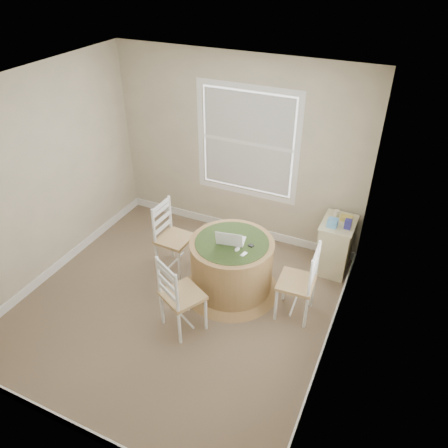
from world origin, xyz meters
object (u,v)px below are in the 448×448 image
at_px(corner_chest, 335,245).
at_px(chair_right, 296,282).
at_px(laptop, 231,240).
at_px(round_table, 232,264).
at_px(chair_near, 183,295).
at_px(chair_left, 175,239).

bearing_deg(corner_chest, chair_right, -101.91).
height_order(chair_right, laptop, chair_right).
distance_m(round_table, laptop, 0.36).
distance_m(chair_near, chair_right, 1.29).
relative_size(chair_near, chair_right, 1.00).
relative_size(chair_left, chair_near, 1.00).
height_order(round_table, chair_near, chair_near).
distance_m(chair_left, chair_right, 1.69).
relative_size(chair_near, corner_chest, 1.29).
xyz_separation_m(round_table, chair_near, (-0.23, -0.80, 0.08)).
xyz_separation_m(round_table, corner_chest, (1.06, 0.95, -0.03)).
relative_size(chair_right, corner_chest, 1.29).
bearing_deg(laptop, chair_near, 63.52).
bearing_deg(round_table, laptop, -139.49).
relative_size(round_table, chair_right, 1.26).
distance_m(round_table, corner_chest, 1.42).
distance_m(round_table, chair_near, 0.84).
relative_size(round_table, laptop, 3.29).
distance_m(chair_left, corner_chest, 2.10).
distance_m(round_table, chair_left, 0.85).
height_order(chair_near, laptop, chair_near).
xyz_separation_m(round_table, chair_right, (0.84, -0.08, 0.08)).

